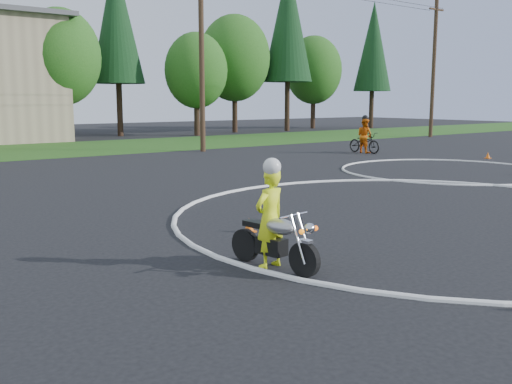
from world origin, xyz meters
TOP-DOWN VIEW (x-y plane):
  - grass_strip at (0.00, 27.00)m, footprint 120.00×10.00m
  - course_markings at (2.17, 4.35)m, footprint 19.05×19.05m
  - primary_motorcycle at (-5.59, 1.92)m, footprint 0.65×1.85m
  - rider_primary_grp at (-5.60, 2.05)m, footprint 0.65×0.48m
  - rider_second_grp at (11.21, 15.13)m, footprint 0.74×2.05m
  - treeline at (14.78, 34.61)m, footprint 38.20×8.10m
  - utility_poles at (5.00, 21.00)m, footprint 41.60×1.12m

SIDE VIEW (x-z plane):
  - course_markings at x=2.17m, z-range -0.05..0.07m
  - grass_strip at x=0.00m, z-range 0.00..0.02m
  - primary_motorcycle at x=-5.59m, z-range -0.01..0.96m
  - rider_second_grp at x=11.21m, z-range -0.29..1.67m
  - rider_primary_grp at x=-5.60m, z-range -0.03..1.78m
  - utility_poles at x=5.00m, z-range 0.20..10.20m
  - treeline at x=14.78m, z-range -0.64..13.88m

